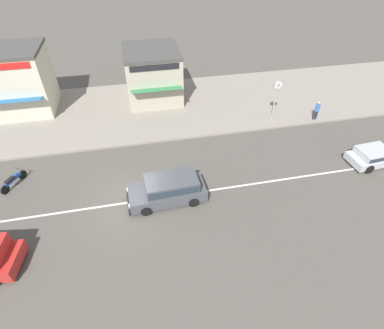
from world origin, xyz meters
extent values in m
plane|color=#544F47|center=(0.00, 0.00, 0.00)|extent=(160.00, 160.00, 0.00)
cube|color=silver|center=(0.00, 0.00, 0.00)|extent=(50.40, 0.14, 0.01)
cube|color=gray|center=(0.00, 10.50, 0.07)|extent=(68.00, 10.00, 0.15)
cylinder|color=black|center=(-6.25, -2.09, 0.30)|extent=(0.63, 0.31, 0.60)
cube|color=#B7BABF|center=(15.69, 0.37, 0.41)|extent=(3.73, 1.88, 0.48)
cube|color=#B7BABF|center=(15.33, 0.35, 0.88)|extent=(2.09, 1.62, 0.46)
cube|color=#28333D|center=(15.33, 0.35, 0.88)|extent=(2.01, 1.65, 0.29)
cylinder|color=black|center=(16.77, 1.23, 0.30)|extent=(0.61, 0.26, 0.60)
cylinder|color=black|center=(14.52, 1.09, 0.30)|extent=(0.61, 0.26, 0.60)
cylinder|color=black|center=(14.62, -0.49, 0.30)|extent=(0.61, 0.26, 0.60)
cube|color=#47494F|center=(1.76, -0.19, 0.52)|extent=(4.38, 1.99, 0.70)
cube|color=#47494F|center=(2.03, -0.18, 1.21)|extent=(2.97, 1.75, 0.70)
cube|color=#28333D|center=(2.03, -0.18, 1.21)|extent=(2.86, 1.78, 0.45)
cube|color=black|center=(-0.44, -0.28, 0.31)|extent=(0.20, 1.78, 0.28)
cube|color=white|center=(-0.39, -0.91, 0.67)|extent=(0.09, 0.24, 0.14)
cube|color=white|center=(-0.44, 0.35, 0.67)|extent=(0.09, 0.24, 0.14)
cylinder|color=black|center=(0.46, -1.10, 0.30)|extent=(0.61, 0.25, 0.60)
cylinder|color=black|center=(0.39, 0.62, 0.30)|extent=(0.61, 0.25, 0.60)
cylinder|color=black|center=(3.13, -0.99, 0.30)|extent=(0.61, 0.25, 0.60)
cylinder|color=black|center=(3.06, 0.73, 0.30)|extent=(0.61, 0.25, 0.60)
cylinder|color=black|center=(-6.80, 3.45, 0.28)|extent=(0.37, 0.53, 0.56)
cylinder|color=black|center=(-7.51, 2.23, 0.28)|extent=(0.37, 0.53, 0.56)
cube|color=#23479E|center=(-7.15, 2.84, 0.48)|extent=(0.73, 1.10, 0.18)
cube|color=black|center=(-7.24, 2.69, 0.62)|extent=(0.53, 0.67, 0.12)
ellipsoid|color=#23479E|center=(-7.03, 3.05, 0.60)|extent=(0.41, 0.47, 0.22)
cylinder|color=#232326|center=(-6.82, 3.42, 0.78)|extent=(0.50, 0.31, 0.03)
cylinder|color=#9E9EA3|center=(11.00, 6.50, 1.49)|extent=(0.12, 0.12, 2.68)
cylinder|color=#9E9EA3|center=(11.00, 6.50, 3.14)|extent=(0.62, 0.18, 0.62)
cylinder|color=white|center=(11.00, 6.41, 3.14)|extent=(0.55, 0.02, 0.55)
cylinder|color=white|center=(11.00, 6.60, 3.14)|extent=(0.55, 0.02, 0.55)
cube|color=black|center=(11.00, 6.40, 3.14)|extent=(0.28, 0.01, 0.07)
cube|color=black|center=(11.00, 6.39, 3.14)|extent=(0.14, 0.01, 0.44)
cylinder|color=#232838|center=(14.32, 5.93, 0.53)|extent=(0.14, 0.14, 0.76)
cylinder|color=#232838|center=(14.52, 5.93, 0.53)|extent=(0.14, 0.14, 0.76)
cylinder|color=#336BB7|center=(14.42, 5.93, 1.20)|extent=(0.34, 0.34, 0.57)
sphere|color=#D6AD89|center=(14.42, 5.93, 1.59)|extent=(0.21, 0.21, 0.21)
cube|color=#B2A893|center=(2.40, 12.31, 2.13)|extent=(4.42, 4.92, 3.97)
cube|color=#474442|center=(2.40, 12.31, 4.24)|extent=(4.51, 5.02, 0.24)
cube|color=#33844C|center=(2.40, 9.51, 2.20)|extent=(3.98, 0.90, 0.28)
cube|color=black|center=(2.40, 9.84, 3.82)|extent=(3.76, 0.08, 0.44)
cube|color=beige|center=(-8.40, 12.35, 2.53)|extent=(5.10, 4.38, 4.76)
cube|color=#474442|center=(-8.40, 12.35, 5.03)|extent=(5.20, 4.47, 0.24)
cube|color=#286BA3|center=(-8.40, 9.81, 2.20)|extent=(4.59, 0.90, 0.28)
camera|label=1|loc=(0.70, -12.22, 12.71)|focal=28.00mm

